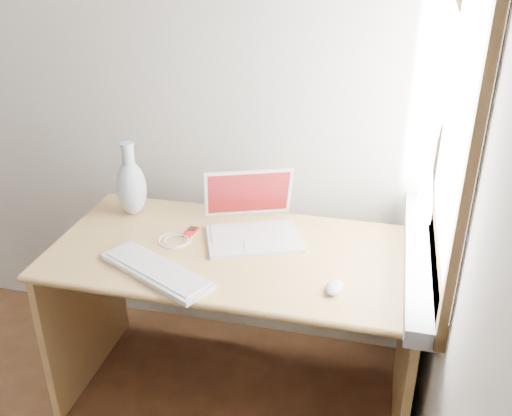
% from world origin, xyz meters
% --- Properties ---
extents(back_wall, '(3.50, 0.04, 2.60)m').
position_xyz_m(back_wall, '(0.00, 1.75, 1.30)').
color(back_wall, silver).
rests_on(back_wall, floor).
extents(window, '(0.11, 0.99, 1.10)m').
position_xyz_m(window, '(1.72, 1.30, 1.28)').
color(window, white).
rests_on(window, right_wall).
extents(desk, '(1.37, 0.68, 0.72)m').
position_xyz_m(desk, '(1.02, 1.37, 0.52)').
color(desk, tan).
rests_on(desk, floor).
extents(laptop, '(0.42, 0.41, 0.24)m').
position_xyz_m(laptop, '(1.08, 1.42, 0.78)').
color(laptop, white).
rests_on(laptop, desk).
extents(external_keyboard, '(0.47, 0.33, 0.02)m').
position_xyz_m(external_keyboard, '(0.80, 1.07, 0.73)').
color(external_keyboard, white).
rests_on(external_keyboard, desk).
extents(mouse, '(0.07, 0.10, 0.03)m').
position_xyz_m(mouse, '(1.42, 1.10, 0.74)').
color(mouse, white).
rests_on(mouse, desk).
extents(ipod, '(0.05, 0.09, 0.01)m').
position_xyz_m(ipod, '(0.82, 1.37, 0.73)').
color(ipod, red).
rests_on(ipod, desk).
extents(cable_coil, '(0.17, 0.17, 0.01)m').
position_xyz_m(cable_coil, '(0.78, 1.30, 0.73)').
color(cable_coil, white).
rests_on(cable_coil, desk).
extents(remote, '(0.05, 0.08, 0.01)m').
position_xyz_m(remote, '(0.69, 1.15, 0.72)').
color(remote, white).
rests_on(remote, desk).
extents(vase, '(0.12, 0.12, 0.32)m').
position_xyz_m(vase, '(0.53, 1.47, 0.85)').
color(vase, silver).
rests_on(vase, desk).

